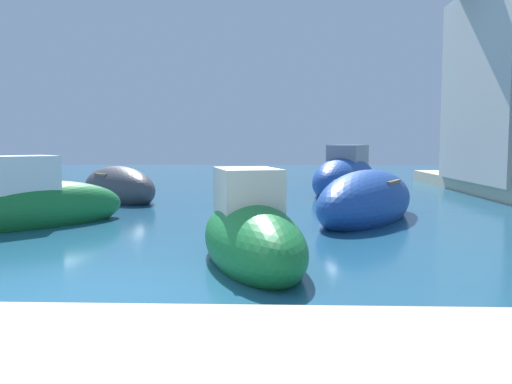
# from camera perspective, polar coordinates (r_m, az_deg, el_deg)

# --- Properties ---
(ground) EXTENTS (80.00, 80.00, 0.00)m
(ground) POSITION_cam_1_polar(r_m,az_deg,el_deg) (7.52, -19.04, -10.17)
(ground) COLOR #1E5170
(quay_promenade) EXTENTS (44.00, 32.00, 0.50)m
(quay_promenade) POSITION_cam_1_polar(r_m,az_deg,el_deg) (6.82, 16.28, -9.52)
(quay_promenade) COLOR beige
(quay_promenade) RESTS_ON ground
(moored_boat_1) EXTENTS (3.98, 5.51, 1.64)m
(moored_boat_1) POSITION_cam_1_polar(r_m,az_deg,el_deg) (14.02, 11.67, -1.02)
(moored_boat_1) COLOR #1E479E
(moored_boat_1) RESTS_ON ground
(moored_boat_3) EXTENTS (3.94, 4.11, 1.51)m
(moored_boat_3) POSITION_cam_1_polar(r_m,az_deg,el_deg) (18.67, -14.37, 0.36)
(moored_boat_3) COLOR #3F3F47
(moored_boat_3) RESTS_ON ground
(moored_boat_4) EXTENTS (3.84, 5.60, 2.28)m
(moored_boat_4) POSITION_cam_1_polar(r_m,az_deg,el_deg) (20.98, 9.44, 1.46)
(moored_boat_4) COLOR #1E479E
(moored_boat_4) RESTS_ON ground
(moored_boat_5) EXTENTS (4.23, 4.39, 1.97)m
(moored_boat_5) POSITION_cam_1_polar(r_m,az_deg,el_deg) (13.77, -22.69, -1.27)
(moored_boat_5) COLOR #197233
(moored_boat_5) RESTS_ON ground
(moored_boat_6) EXTENTS (2.43, 4.28, 1.83)m
(moored_boat_6) POSITION_cam_1_polar(r_m,az_deg,el_deg) (8.82, -0.52, -4.60)
(moored_boat_6) COLOR #197233
(moored_boat_6) RESTS_ON ground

